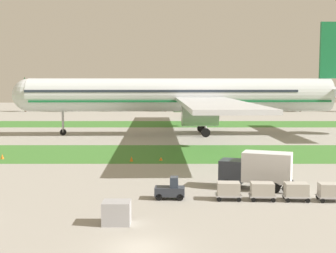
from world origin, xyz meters
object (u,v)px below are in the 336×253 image
(baggage_tug, at_px, (171,190))
(ground_crew_marshaller, at_px, (266,171))
(catering_truck, at_px, (258,169))
(taxiway_marker_2, at_px, (162,159))
(cargo_dolly_lead, at_px, (229,189))
(airliner, at_px, (193,95))
(cargo_dolly_fourth, at_px, (331,191))
(uld_container_1, at_px, (117,213))
(taxiway_marker_3, at_px, (132,159))
(taxiway_marker_1, at_px, (3,156))
(cargo_dolly_second, at_px, (263,190))
(cargo_dolly_third, at_px, (297,190))

(baggage_tug, height_order, ground_crew_marshaller, baggage_tug)
(catering_truck, xyz_separation_m, taxiway_marker_2, (-9.42, 15.88, -1.72))
(catering_truck, bearing_deg, cargo_dolly_lead, 160.89)
(airliner, xyz_separation_m, ground_crew_marshaller, (5.38, -40.67, -6.81))
(cargo_dolly_fourth, height_order, uld_container_1, uld_container_1)
(taxiway_marker_2, bearing_deg, ground_crew_marshaller, -46.74)
(baggage_tug, distance_m, taxiway_marker_3, 19.62)
(ground_crew_marshaller, distance_m, taxiway_marker_3, 18.55)
(uld_container_1, height_order, taxiway_marker_1, uld_container_1)
(uld_container_1, distance_m, taxiway_marker_3, 26.01)
(cargo_dolly_second, relative_size, cargo_dolly_third, 1.00)
(catering_truck, height_order, uld_container_1, catering_truck)
(airliner, distance_m, taxiway_marker_3, 31.95)
(ground_crew_marshaller, bearing_deg, baggage_tug, -140.77)
(cargo_dolly_second, height_order, uld_container_1, uld_container_1)
(taxiway_marker_3, bearing_deg, catering_truck, -48.99)
(baggage_tug, xyz_separation_m, cargo_dolly_third, (10.81, -0.56, 0.10))
(cargo_dolly_lead, distance_m, cargo_dolly_fourth, 8.70)
(airliner, relative_size, taxiway_marker_2, 181.95)
(baggage_tug, height_order, taxiway_marker_1, baggage_tug)
(ground_crew_marshaller, distance_m, uld_container_1, 20.34)
(airliner, relative_size, catering_truck, 11.48)
(cargo_dolly_lead, xyz_separation_m, taxiway_marker_1, (-27.30, 21.05, -0.58))
(baggage_tug, distance_m, catering_truck, 9.18)
(airliner, distance_m, cargo_dolly_second, 49.57)
(cargo_dolly_third, relative_size, taxiway_marker_1, 3.34)
(catering_truck, bearing_deg, cargo_dolly_second, -165.19)
(baggage_tug, distance_m, cargo_dolly_third, 10.83)
(airliner, height_order, cargo_dolly_fourth, airliner)
(taxiway_marker_3, bearing_deg, taxiway_marker_2, 10.12)
(cargo_dolly_fourth, bearing_deg, cargo_dolly_second, 90.00)
(cargo_dolly_third, xyz_separation_m, uld_container_1, (-14.73, -6.44, -0.09))
(cargo_dolly_fourth, bearing_deg, cargo_dolly_third, 90.00)
(cargo_dolly_lead, height_order, cargo_dolly_fourth, same)
(cargo_dolly_lead, xyz_separation_m, cargo_dolly_third, (5.79, -0.30, 0.00))
(cargo_dolly_second, distance_m, taxiway_marker_1, 36.90)
(cargo_dolly_second, relative_size, taxiway_marker_2, 4.92)
(cargo_dolly_third, height_order, taxiway_marker_1, cargo_dolly_third)
(catering_truck, distance_m, uld_container_1, 16.32)
(cargo_dolly_third, bearing_deg, uld_container_1, 116.60)
(cargo_dolly_fourth, xyz_separation_m, catering_truck, (-5.42, 4.49, 1.03))
(cargo_dolly_third, distance_m, taxiway_marker_1, 39.39)
(uld_container_1, bearing_deg, baggage_tug, 60.76)
(cargo_dolly_second, relative_size, ground_crew_marshaller, 1.31)
(cargo_dolly_fourth, bearing_deg, taxiway_marker_3, 46.41)
(cargo_dolly_third, relative_size, taxiway_marker_3, 3.62)
(airliner, distance_m, uld_container_1, 56.63)
(airliner, xyz_separation_m, taxiway_marker_1, (-26.83, -27.78, -7.42))
(baggage_tug, bearing_deg, cargo_dolly_third, -90.00)
(cargo_dolly_lead, bearing_deg, cargo_dolly_third, -90.00)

